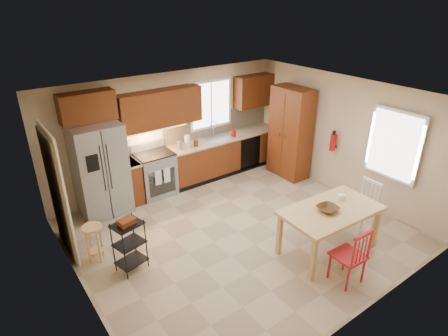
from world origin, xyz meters
name	(u,v)px	position (x,y,z in m)	size (l,w,h in m)	color
floor	(238,232)	(0.00, 0.00, 0.00)	(5.50, 5.50, 0.00)	tan
ceiling	(241,98)	(0.00, 0.00, 2.50)	(5.50, 5.00, 0.02)	silver
wall_back	(169,130)	(0.00, 2.50, 1.25)	(5.50, 0.02, 2.50)	#CCB793
wall_front	(368,243)	(0.00, -2.50, 1.25)	(5.50, 0.02, 2.50)	#CCB793
wall_left	(74,224)	(-2.75, 0.00, 1.25)	(0.02, 5.00, 2.50)	#CCB793
wall_right	(343,137)	(2.75, 0.00, 1.25)	(0.02, 5.00, 2.50)	#CCB793
refrigerator	(100,170)	(-1.70, 2.12, 0.91)	(0.92, 0.75, 1.82)	gray
range_stove	(155,174)	(-0.55, 2.19, 0.46)	(0.76, 0.63, 0.92)	gray
base_cabinet_narrow	(131,181)	(-1.10, 2.20, 0.45)	(0.30, 0.60, 0.90)	#672E13
base_cabinet_run	(225,154)	(1.29, 2.20, 0.45)	(2.92, 0.60, 0.90)	#672E13
dishwasher	(250,153)	(1.85, 1.91, 0.45)	(0.60, 0.02, 0.78)	black
backsplash	(218,123)	(1.29, 2.48, 1.18)	(2.92, 0.03, 0.55)	#C3B093
upper_over_fridge	(87,107)	(-1.70, 2.33, 2.10)	(1.00, 0.35, 0.55)	#56280E
upper_left_block	(160,108)	(-0.25, 2.33, 1.83)	(1.80, 0.35, 0.75)	#56280E
upper_right_block	(254,91)	(2.25, 2.33, 1.83)	(1.00, 0.35, 0.75)	#56280E
window_back	(211,104)	(1.10, 2.48, 1.65)	(1.12, 0.04, 1.12)	white
sink	(218,140)	(1.10, 2.20, 0.86)	(0.62, 0.46, 0.16)	gray
undercab_glow	(149,130)	(-0.55, 2.30, 1.43)	(1.60, 0.30, 0.01)	#FFBF66
soap_bottle	(234,133)	(1.48, 2.10, 1.00)	(0.09, 0.09, 0.19)	#AC0C0C
paper_towel	(187,141)	(0.25, 2.15, 1.04)	(0.12, 0.12, 0.28)	silver
canister_steel	(179,146)	(0.05, 2.15, 0.99)	(0.11, 0.11, 0.18)	gray
canister_wood	(196,143)	(0.45, 2.12, 0.97)	(0.10, 0.10, 0.14)	#523315
pantry	(290,133)	(2.43, 1.20, 1.05)	(0.50, 0.95, 2.10)	#672E13
fire_extinguisher	(333,142)	(2.63, 0.15, 1.10)	(0.12, 0.12, 0.36)	#AC0C0C
window_right	(394,145)	(2.68, -1.15, 1.45)	(0.04, 1.02, 1.32)	white
doorway	(57,196)	(-2.67, 1.30, 1.05)	(0.04, 0.95, 2.10)	#8C7A59
dining_table	(328,230)	(0.88, -1.30, 0.40)	(1.64, 0.92, 0.80)	tan
chair_red	(348,254)	(0.53, -1.95, 0.48)	(0.45, 0.45, 0.96)	#A91A20
chair_white	(362,207)	(1.83, -1.25, 0.48)	(0.45, 0.45, 0.96)	silver
table_bowl	(327,211)	(0.77, -1.30, 0.81)	(0.33, 0.33, 0.08)	#523315
table_jar	(341,198)	(1.23, -1.20, 0.84)	(0.13, 0.13, 0.15)	silver
bar_stool	(94,243)	(-2.36, 0.75, 0.32)	(0.31, 0.31, 0.65)	tan
utility_cart	(130,246)	(-1.98, 0.20, 0.44)	(0.44, 0.34, 0.88)	black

